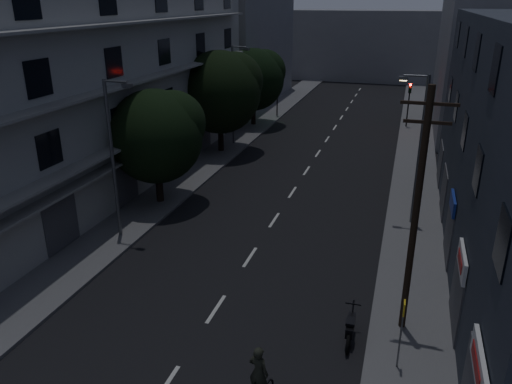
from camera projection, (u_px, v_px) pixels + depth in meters
The scene contains 19 objects.
ground at pixel (308, 169), 36.50m from camera, with size 160.00×160.00×0.00m, color black.
sidewalk_left at pixel (213, 159), 38.52m from camera, with size 3.00×90.00×0.15m, color #565659.
sidewalk_right at pixel (415, 178), 34.43m from camera, with size 3.00×90.00×0.15m, color #565659.
lane_markings at pixel (323, 146), 42.07m from camera, with size 0.15×60.50×0.01m.
building_left at pixel (100, 78), 31.00m from camera, with size 7.00×36.00×14.00m.
building_far_left at pixel (248, 32), 57.36m from camera, with size 6.00×20.00×16.00m, color slate.
building_far_right at pixel (475, 58), 46.01m from camera, with size 6.00×20.00×13.00m, color slate.
building_far_end at pixel (369, 45), 74.78m from camera, with size 24.00×8.00×10.00m, color slate.
tree_near at pixel (157, 133), 28.85m from camera, with size 5.48×5.48×6.75m.
tree_mid at pixel (221, 89), 38.64m from camera, with size 6.39×6.39×7.87m.
tree_far at pixel (254, 77), 47.17m from camera, with size 5.82×5.82×7.20m.
traffic_signal_far_right at pixel (409, 96), 46.76m from camera, with size 0.28×0.37×4.10m.
traffic_signal_far_left at pixel (277, 87), 51.15m from camera, with size 0.28×0.37×4.10m.
street_lamp_left_near at pixel (114, 152), 24.42m from camera, with size 1.51×0.25×8.00m.
street_lamp_right at pixel (418, 144), 25.90m from camera, with size 1.51×0.25×8.00m.
street_lamp_left_far at pixel (234, 90), 40.78m from camera, with size 1.51×0.25×8.00m.
utility_pole at pixel (416, 211), 17.06m from camera, with size 1.80×0.24×9.00m.
bus_stop_sign at pixel (402, 323), 16.06m from camera, with size 0.06×0.35×2.52m.
motorcycle at pixel (350, 329), 18.00m from camera, with size 0.59×2.04×1.31m.
Camera 1 is at (6.50, -9.23, 11.66)m, focal length 35.00 mm.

